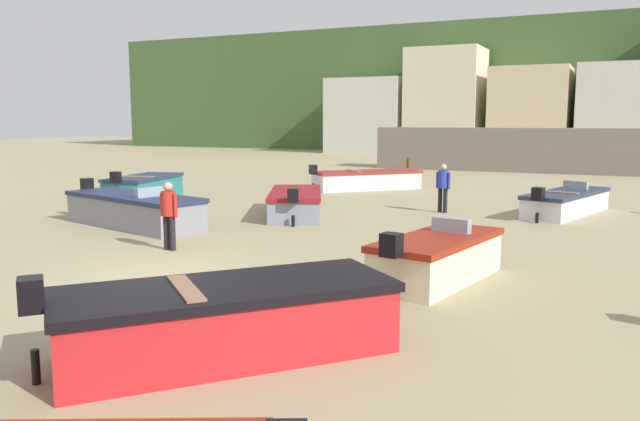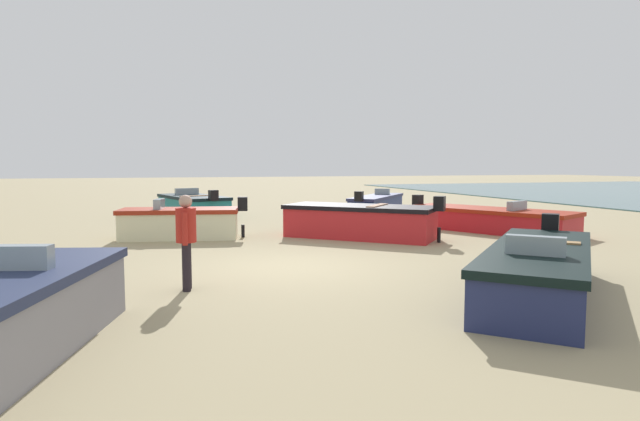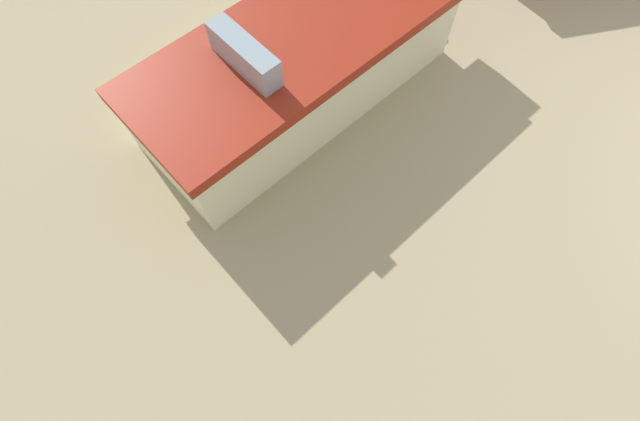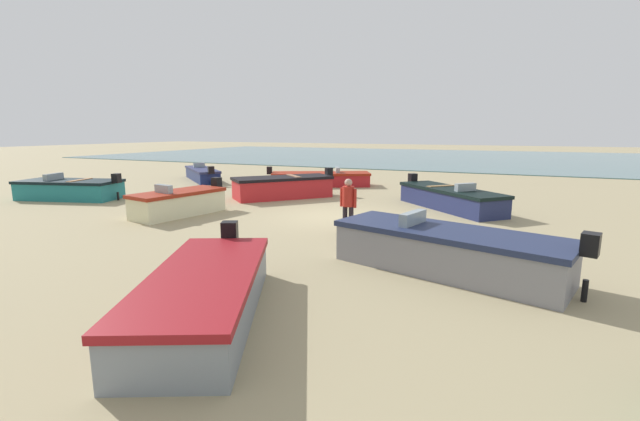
# 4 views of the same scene
# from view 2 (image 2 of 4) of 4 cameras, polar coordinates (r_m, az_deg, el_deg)

# --- Properties ---
(ground_plane) EXTENTS (160.00, 160.00, 0.00)m
(ground_plane) POSITION_cam_2_polar(r_m,az_deg,el_deg) (10.99, -3.18, -6.15)
(ground_plane) COLOR tan
(boat_cream_0) EXTENTS (1.94, 3.70, 1.19)m
(boat_cream_0) POSITION_cam_2_polar(r_m,az_deg,el_deg) (15.64, -14.93, -1.31)
(boat_cream_0) COLOR beige
(boat_cream_0) RESTS_ON ground
(boat_red_2) EXTENTS (4.09, 4.32, 1.27)m
(boat_red_2) POSITION_cam_2_polar(r_m,az_deg,el_deg) (15.27, 4.41, -1.18)
(boat_red_2) COLOR red
(boat_red_2) RESTS_ON ground
(boat_teal_3) EXTENTS (4.66, 2.85, 1.16)m
(boat_teal_3) POSITION_cam_2_polar(r_m,az_deg,el_deg) (22.55, -13.63, 0.56)
(boat_teal_3) COLOR #1F767C
(boat_teal_3) RESTS_ON ground
(boat_navy_5) EXTENTS (4.66, 4.16, 1.04)m
(boat_navy_5) POSITION_cam_2_polar(r_m,az_deg,el_deg) (23.93, 6.20, 0.79)
(boat_navy_5) COLOR navy
(boat_navy_5) RESTS_ON ground
(boat_red_7) EXTENTS (5.47, 3.84, 1.05)m
(boat_red_7) POSITION_cam_2_polar(r_m,az_deg,el_deg) (17.59, 17.88, -0.94)
(boat_red_7) COLOR #B41C22
(boat_red_7) RESTS_ON ground
(boat_navy_8) EXTENTS (4.50, 4.46, 1.13)m
(boat_navy_8) POSITION_cam_2_polar(r_m,az_deg,el_deg) (9.23, 22.69, -6.05)
(boat_navy_8) COLOR navy
(boat_navy_8) RESTS_ON ground
(beach_walker_distant) EXTENTS (0.54, 0.38, 1.62)m
(beach_walker_distant) POSITION_cam_2_polar(r_m,az_deg,el_deg) (9.13, -14.34, -2.52)
(beach_walker_distant) COLOR black
(beach_walker_distant) RESTS_ON ground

